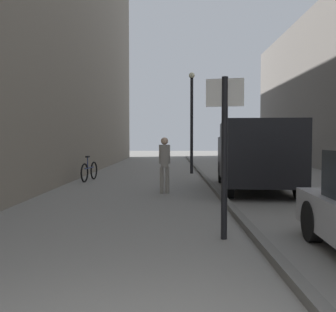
{
  "coord_description": "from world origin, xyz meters",
  "views": [
    {
      "loc": [
        0.22,
        -1.66,
        1.6
      ],
      "look_at": [
        0.1,
        10.63,
        1.06
      ],
      "focal_mm": 39.8,
      "sensor_mm": 36.0,
      "label": 1
    }
  ],
  "objects_px": {
    "lamp_post": "(192,116)",
    "bicycle_leaning": "(89,171)",
    "delivery_van": "(255,153)",
    "street_sign_post": "(225,143)",
    "pedestrian_main_foreground": "(165,161)"
  },
  "relations": [
    {
      "from": "lamp_post",
      "to": "bicycle_leaning",
      "type": "xyz_separation_m",
      "value": [
        -4.15,
        -3.24,
        -2.34
      ]
    },
    {
      "from": "delivery_van",
      "to": "street_sign_post",
      "type": "xyz_separation_m",
      "value": [
        -1.8,
        -5.86,
        0.37
      ]
    },
    {
      "from": "pedestrian_main_foreground",
      "to": "lamp_post",
      "type": "height_order",
      "value": "lamp_post"
    },
    {
      "from": "pedestrian_main_foreground",
      "to": "delivery_van",
      "type": "height_order",
      "value": "delivery_van"
    },
    {
      "from": "street_sign_post",
      "to": "delivery_van",
      "type": "bearing_deg",
      "value": -95.01
    },
    {
      "from": "delivery_van",
      "to": "bicycle_leaning",
      "type": "distance_m",
      "value": 6.44
    },
    {
      "from": "pedestrian_main_foreground",
      "to": "lamp_post",
      "type": "bearing_deg",
      "value": -105.0
    },
    {
      "from": "delivery_van",
      "to": "pedestrian_main_foreground",
      "type": "bearing_deg",
      "value": -160.6
    },
    {
      "from": "pedestrian_main_foreground",
      "to": "lamp_post",
      "type": "relative_size",
      "value": 0.35
    },
    {
      "from": "pedestrian_main_foreground",
      "to": "delivery_van",
      "type": "distance_m",
      "value": 2.96
    },
    {
      "from": "street_sign_post",
      "to": "bicycle_leaning",
      "type": "xyz_separation_m",
      "value": [
        -4.05,
        8.43,
        -1.16
      ]
    },
    {
      "from": "delivery_van",
      "to": "lamp_post",
      "type": "xyz_separation_m",
      "value": [
        -1.7,
        5.81,
        1.55
      ]
    },
    {
      "from": "lamp_post",
      "to": "street_sign_post",
      "type": "bearing_deg",
      "value": -90.49
    },
    {
      "from": "pedestrian_main_foreground",
      "to": "street_sign_post",
      "type": "xyz_separation_m",
      "value": [
        1.06,
        -5.09,
        0.58
      ]
    },
    {
      "from": "lamp_post",
      "to": "bicycle_leaning",
      "type": "distance_m",
      "value": 5.76
    }
  ]
}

